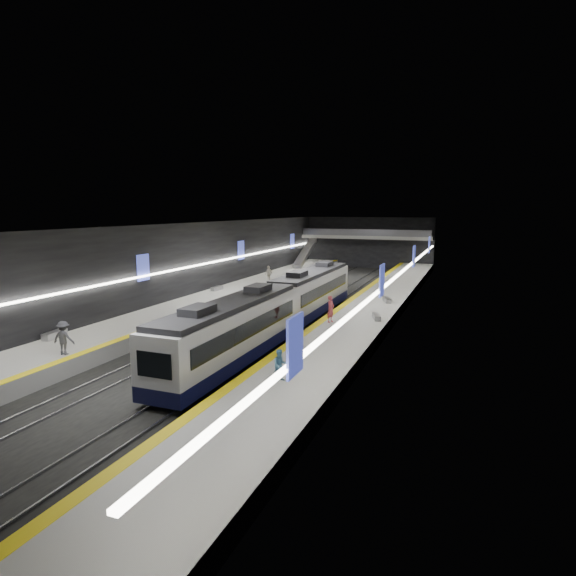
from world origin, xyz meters
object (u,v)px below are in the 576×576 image
at_px(passenger_right_a, 331,309).
at_px(bench_left_near, 55,335).
at_px(passenger_right_b, 280,366).
at_px(escalator, 305,253).
at_px(train, 280,306).
at_px(passenger_left_b, 64,338).
at_px(bench_right_far, 387,300).
at_px(bench_right_near, 376,317).
at_px(bench_left_far, 217,288).
at_px(passenger_left_a, 269,274).

bearing_deg(passenger_right_a, bench_left_near, 140.53).
bearing_deg(passenger_right_b, bench_left_near, 134.95).
distance_m(escalator, bench_left_near, 43.89).
distance_m(train, passenger_left_b, 14.72).
bearing_deg(escalator, train, -73.77).
height_order(passenger_right_a, passenger_left_b, passenger_right_a).
distance_m(escalator, bench_right_far, 28.69).
distance_m(escalator, passenger_right_a, 35.73).
relative_size(escalator, bench_right_near, 4.85).
height_order(bench_left_far, bench_right_far, bench_right_far).
bearing_deg(bench_left_near, passenger_left_b, -44.18).
height_order(passenger_left_a, passenger_left_b, passenger_left_b).
height_order(bench_left_far, bench_right_near, same).
distance_m(train, passenger_right_b, 12.40).
xyz_separation_m(passenger_right_a, passenger_right_b, (1.17, -12.76, -0.20)).
xyz_separation_m(bench_left_far, passenger_left_a, (2.71, 7.17, 0.73)).
relative_size(bench_left_far, passenger_left_b, 0.84).
bearing_deg(passenger_left_a, bench_right_near, 68.42).
bearing_deg(bench_left_near, escalator, 79.32).
bearing_deg(passenger_right_a, bench_left_far, 73.77).
xyz_separation_m(passenger_right_a, passenger_left_a, (-12.20, 16.50, -0.06)).
distance_m(train, bench_left_near, 15.31).
distance_m(bench_right_far, passenger_right_b, 22.15).
distance_m(bench_left_near, passenger_right_b, 16.84).
xyz_separation_m(bench_right_near, passenger_left_b, (-15.05, -15.51, 0.78)).
distance_m(train, passenger_right_a, 3.78).
height_order(train, bench_right_near, train).
relative_size(bench_right_near, passenger_left_a, 0.88).
bearing_deg(bench_left_near, train, 30.20).
relative_size(bench_right_far, passenger_left_b, 0.88).
xyz_separation_m(train, escalator, (-10.00, 34.35, 0.70)).
height_order(train, passenger_left_a, train).
height_order(bench_left_near, passenger_right_a, passenger_right_a).
height_order(bench_left_far, passenger_right_a, passenger_right_a).
bearing_deg(bench_left_near, passenger_left_a, 74.93).
relative_size(bench_left_far, passenger_left_a, 0.88).
bearing_deg(passenger_left_b, bench_right_far, -133.05).
bearing_deg(passenger_left_b, passenger_right_b, 172.10).
height_order(passenger_right_a, passenger_left_a, passenger_right_a).
distance_m(bench_left_far, passenger_right_a, 17.61).
relative_size(escalator, bench_right_far, 4.61).
xyz_separation_m(train, passenger_right_a, (3.54, 1.30, -0.20)).
bearing_deg(passenger_left_a, bench_left_near, 14.70).
height_order(passenger_right_a, passenger_right_b, passenger_right_a).
xyz_separation_m(bench_left_near, bench_right_near, (18.53, 12.97, -0.03)).
distance_m(bench_right_far, passenger_left_a, 16.39).
relative_size(escalator, passenger_left_a, 4.27).
height_order(bench_left_far, passenger_right_b, passenger_right_b).
height_order(escalator, passenger_left_a, escalator).
bearing_deg(passenger_right_b, escalator, 69.57).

